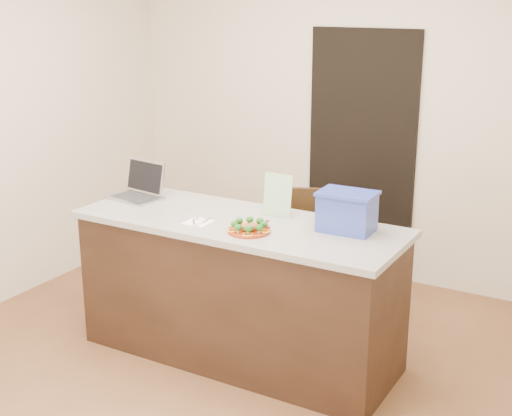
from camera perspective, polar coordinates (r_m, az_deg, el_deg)
The scene contains 16 objects.
ground at distance 4.55m, azimuth -2.97°, elevation -12.95°, with size 4.00×4.00×0.00m, color brown.
room_shell at distance 4.00m, azimuth -3.32°, elevation 7.64°, with size 4.00×4.00×4.00m.
doorway at distance 5.80m, azimuth 8.40°, elevation 4.17°, with size 0.90×0.02×2.00m, color black.
island at distance 4.53m, azimuth -1.33°, elevation -6.51°, with size 2.06×0.76×0.92m.
plate at distance 4.15m, azimuth -0.56°, elevation -1.82°, with size 0.25×0.25×0.02m.
meatballs at distance 4.14m, azimuth -0.54°, elevation -1.52°, with size 0.10×0.10×0.04m.
broccoli at distance 4.14m, azimuth -0.56°, elevation -1.30°, with size 0.21×0.21×0.04m.
pepper_rings at distance 4.14m, azimuth -0.56°, elevation -1.70°, with size 0.24×0.25×0.01m.
napkin at distance 4.33m, azimuth -4.63°, elevation -1.15°, with size 0.15×0.15×0.01m, color white.
fork at distance 4.35m, azimuth -4.79°, elevation -1.00°, with size 0.08×0.14×0.00m.
knife at distance 4.30m, azimuth -4.42°, elevation -1.18°, with size 0.03×0.18×0.01m.
yogurt_bottle at distance 4.18m, azimuth 0.94°, elevation -1.45°, with size 0.03×0.03×0.06m.
laptop at distance 4.91m, azimuth -9.28°, elevation 1.63°, with size 0.38×0.32×0.24m.
leaflet at distance 4.42m, azimuth 1.74°, elevation 1.04°, with size 0.19×0.00×0.27m, color silver.
blue_box at distance 4.17m, azimuth 7.29°, elevation -0.26°, with size 0.34×0.25×0.24m.
chair at distance 5.18m, azimuth 3.68°, elevation -2.83°, with size 0.52×0.53×0.91m.
Camera 1 is at (2.17, -3.30, 2.26)m, focal length 50.00 mm.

